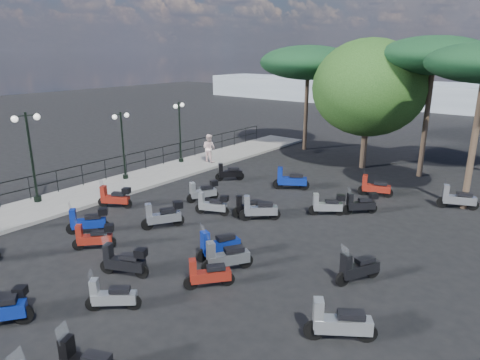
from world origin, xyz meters
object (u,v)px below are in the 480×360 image
Objects in this scene: scooter_18 at (111,297)px; pine_0 at (434,56)px; scooter_27 at (361,204)px; scooter_11 at (290,180)px; scooter_12 at (2,302)px; lamp_post_1 at (123,141)px; scooter_16 at (212,205)px; scooter_19 at (208,275)px; lamp_post_0 at (31,152)px; lamp_post_2 at (180,128)px; scooter_28 at (457,199)px; scooter_15 at (259,209)px; scooter_25 at (339,323)px; scooter_8 at (124,261)px; scooter_9 at (163,216)px; scooter_4 at (203,192)px; pedestrian_far at (209,148)px; pine_2 at (308,63)px; scooter_5 at (229,173)px; scooter_3 at (115,198)px; scooter_2 at (94,237)px; scooter_22 at (375,187)px; scooter_7 at (88,221)px; scooter_20 at (219,245)px; scooter_10 at (249,207)px; scooter_14 at (226,258)px; scooter_26 at (358,269)px; broadleaf_tree at (369,88)px; scooter_21 at (327,205)px.

pine_0 is at bearing -48.80° from scooter_18.
pine_0 is (0.22, 7.62, 6.08)m from scooter_27.
scooter_11 reaches higher than scooter_12.
lamp_post_1 is at bearing -0.22° from scooter_12.
pine_0 is (5.17, 11.68, 6.08)m from scooter_16.
scooter_18 is 0.96× the size of scooter_19.
lamp_post_2 is (-0.14, 9.24, -0.22)m from lamp_post_0.
scooter_16 is at bearing 109.99° from scooter_28.
scooter_25 is at bearing -171.34° from scooter_15.
scooter_9 is at bearing 5.61° from scooter_8.
scooter_28 reaches higher than scooter_4.
scooter_19 is (9.81, -10.78, -0.59)m from pedestrian_far.
scooter_25 reaches higher than scooter_4.
pine_2 is (-4.16, 8.56, 5.50)m from scooter_11.
scooter_12 is at bearing 93.34° from scooter_19.
lamp_post_0 is 10.50m from pedestrian_far.
lamp_post_2 is at bearing 30.24° from scooter_5.
scooter_9 is at bearing -122.29° from scooter_3.
scooter_2 is at bearing 140.85° from scooter_5.
scooter_22 is (11.55, 5.95, -1.75)m from lamp_post_1.
scooter_15 is at bearing 163.61° from scooter_11.
scooter_7 reaches higher than scooter_27.
scooter_27 is at bearing -84.51° from scooter_20.
scooter_28 is at bearing -94.64° from scooter_10.
lamp_post_0 is 9.25m from lamp_post_2.
lamp_post_0 is 2.68× the size of scooter_14.
scooter_28 is (8.06, 7.33, 0.02)m from scooter_16.
scooter_9 is at bearing 119.62° from pedestrian_far.
scooter_8 reaches higher than scooter_7.
scooter_26 is (14.40, 2.63, -2.03)m from lamp_post_0.
scooter_10 is at bearing 156.41° from scooter_11.
lamp_post_2 reaches higher than scooter_8.
scooter_8 is 0.94× the size of scooter_11.
scooter_8 is at bearing 113.83° from scooter_27.
scooter_26 reaches higher than scooter_5.
scooter_4 is 0.95× the size of scooter_14.
scooter_4 is (5.81, -4.18, -1.80)m from lamp_post_2.
pedestrian_far reaches higher than scooter_16.
scooter_11 reaches higher than scooter_18.
scooter_11 is at bearing -68.96° from scooter_7.
scooter_16 is at bearing 69.20° from scooter_15.
broadleaf_tree is (-0.99, 14.33, 4.27)m from scooter_20.
scooter_21 is (3.14, -2.03, -0.04)m from scooter_11.
scooter_7 reaches higher than scooter_12.
pine_2 reaches higher than lamp_post_1.
scooter_26 is (2.70, -8.13, -0.00)m from scooter_22.
pine_0 is (9.18, 13.77, 6.06)m from scooter_3.
pine_0 is at bearing -47.35° from scooter_27.
scooter_19 is at bearing 156.63° from scooter_10.
scooter_3 is at bearing -92.20° from pine_2.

